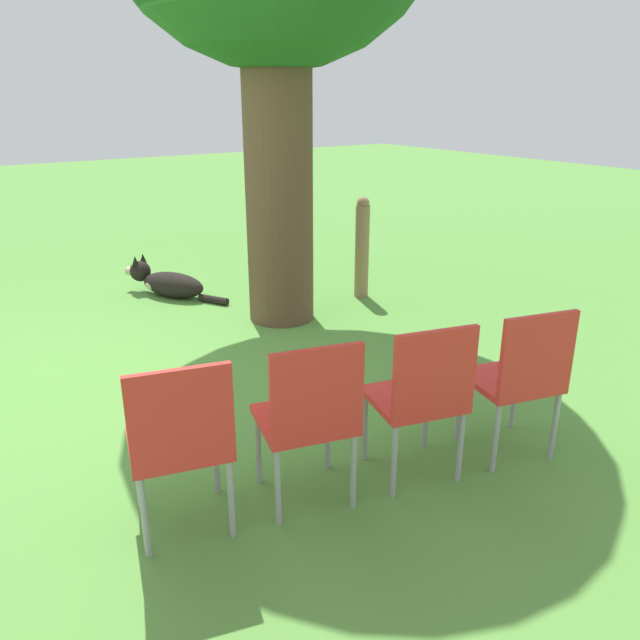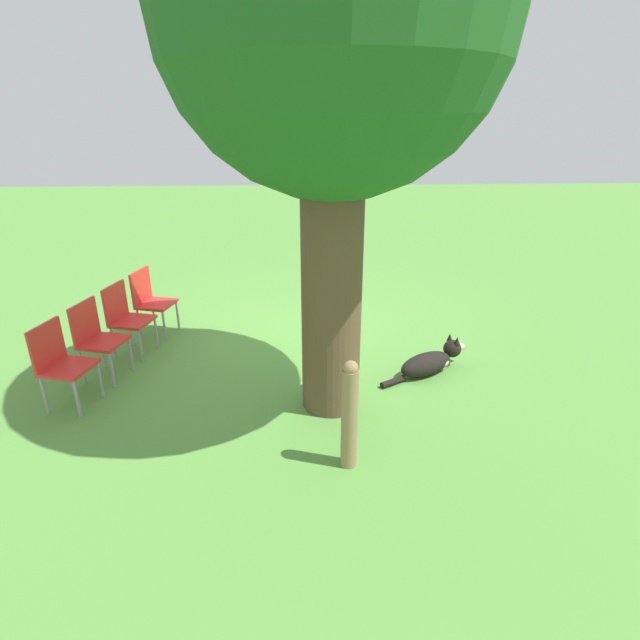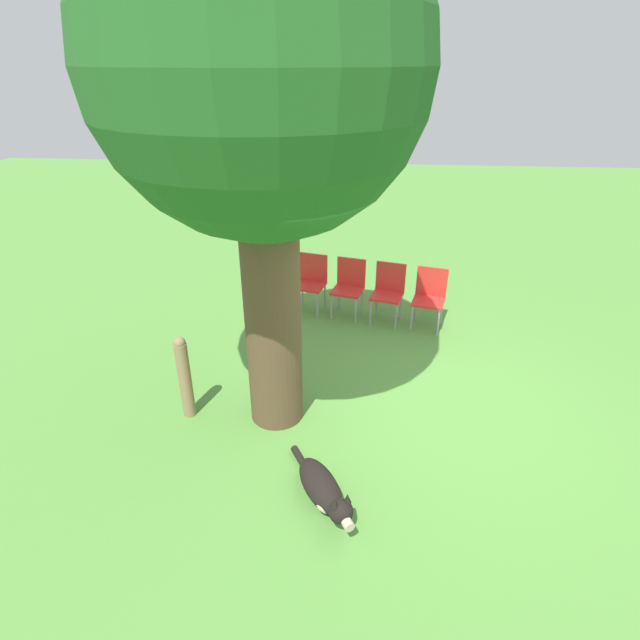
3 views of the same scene
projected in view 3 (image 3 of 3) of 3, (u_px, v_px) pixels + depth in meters
name	position (u px, v px, depth m)	size (l,w,h in m)	color
ground_plane	(417.00, 408.00, 5.67)	(30.00, 30.00, 0.00)	#56933D
oak_tree	(261.00, 76.00, 4.00)	(2.83, 2.83, 4.89)	brown
dog	(324.00, 490.00, 4.42)	(1.09, 0.69, 0.38)	black
fence_post	(185.00, 377.00, 5.34)	(0.14, 0.14, 0.99)	#937551
red_chair_0	(430.00, 294.00, 7.20)	(0.51, 0.53, 0.88)	red
red_chair_1	(388.00, 289.00, 7.37)	(0.51, 0.53, 0.88)	red
red_chair_2	(349.00, 284.00, 7.54)	(0.51, 0.53, 0.88)	red
red_chair_3	(311.00, 279.00, 7.70)	(0.51, 0.53, 0.88)	red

